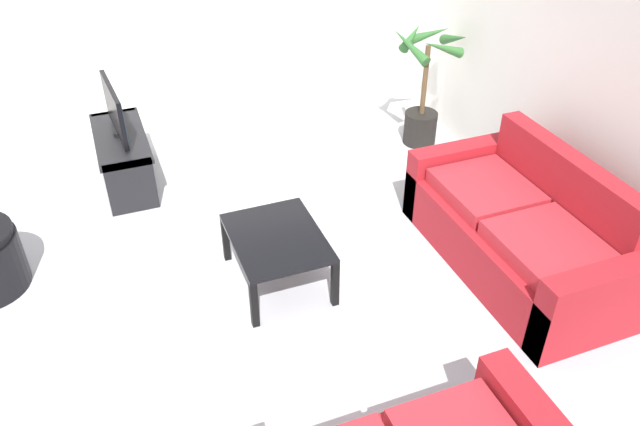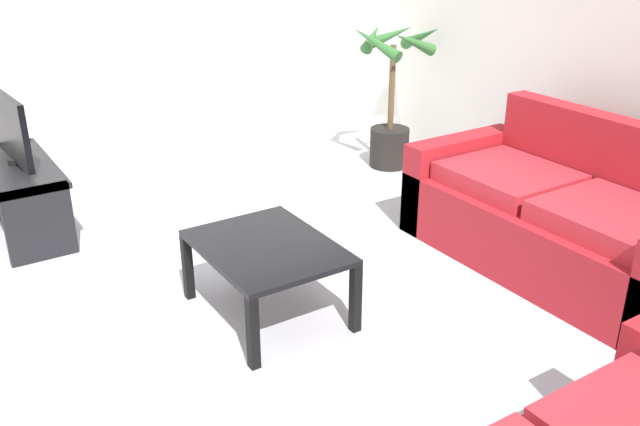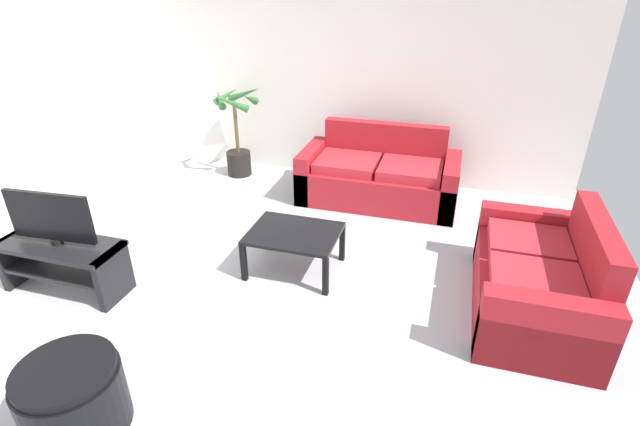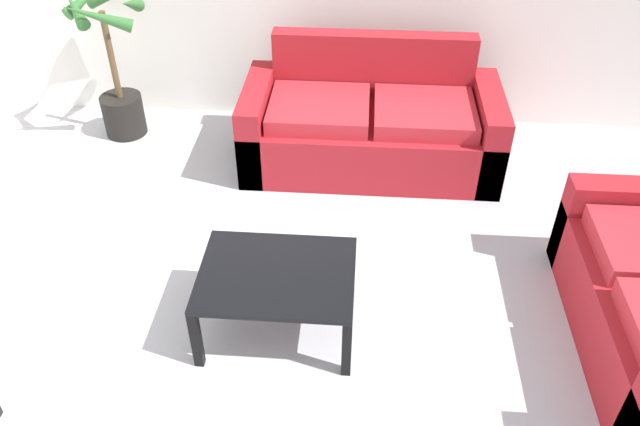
{
  "view_description": "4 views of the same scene",
  "coord_description": "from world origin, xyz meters",
  "px_view_note": "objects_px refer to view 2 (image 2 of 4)",
  "views": [
    {
      "loc": [
        -0.13,
        -2.98,
        2.66
      ],
      "look_at": [
        0.43,
        0.53,
        0.63
      ],
      "focal_mm": 32.71,
      "sensor_mm": 36.0,
      "label": 1
    },
    {
      "loc": [
        1.61,
        -2.59,
        2.19
      ],
      "look_at": [
        0.16,
        0.49,
        0.41
      ],
      "focal_mm": 26.57,
      "sensor_mm": 36.0,
      "label": 2
    },
    {
      "loc": [
        3.77,
        0.23,
        2.07
      ],
      "look_at": [
        0.55,
        0.81,
        0.41
      ],
      "focal_mm": 36.36,
      "sensor_mm": 36.0,
      "label": 3
    },
    {
      "loc": [
        2.83,
        -1.72,
        3.0
      ],
      "look_at": [
        0.52,
        0.87,
        0.41
      ],
      "focal_mm": 37.4,
      "sensor_mm": 36.0,
      "label": 4
    }
  ],
  "objects_px": {
    "tv": "(36,269)",
    "potted_palm": "(271,228)",
    "tv_stand": "(53,327)",
    "ottoman": "(13,507)",
    "couch_main": "(478,277)",
    "coffee_table": "(384,343)",
    "couch_loveseat": "(613,406)"
  },
  "relations": [
    {
      "from": "couch_loveseat",
      "to": "potted_palm",
      "type": "relative_size",
      "value": 1.19
    },
    {
      "from": "couch_main",
      "to": "tv_stand",
      "type": "bearing_deg",
      "value": -137.48
    },
    {
      "from": "tv_stand",
      "to": "tv",
      "type": "xyz_separation_m",
      "value": [
        -0.0,
        0.0,
        0.5
      ]
    },
    {
      "from": "couch_loveseat",
      "to": "potted_palm",
      "type": "height_order",
      "value": "potted_palm"
    },
    {
      "from": "tv",
      "to": "coffee_table",
      "type": "height_order",
      "value": "tv"
    },
    {
      "from": "couch_loveseat",
      "to": "potted_palm",
      "type": "bearing_deg",
      "value": 150.58
    },
    {
      "from": "potted_palm",
      "to": "ottoman",
      "type": "relative_size",
      "value": 1.72
    },
    {
      "from": "couch_loveseat",
      "to": "tv",
      "type": "bearing_deg",
      "value": -168.25
    },
    {
      "from": "tv",
      "to": "potted_palm",
      "type": "xyz_separation_m",
      "value": [
        0.31,
        2.99,
        -0.43
      ]
    },
    {
      "from": "potted_palm",
      "to": "couch_loveseat",
      "type": "bearing_deg",
      "value": -29.42
    },
    {
      "from": "coffee_table",
      "to": "potted_palm",
      "type": "height_order",
      "value": "potted_palm"
    },
    {
      "from": "tv_stand",
      "to": "coffee_table",
      "type": "bearing_deg",
      "value": 18.95
    },
    {
      "from": "tv",
      "to": "coffee_table",
      "type": "distance_m",
      "value": 2.73
    },
    {
      "from": "couch_loveseat",
      "to": "ottoman",
      "type": "distance_m",
      "value": 3.52
    },
    {
      "from": "tv_stand",
      "to": "ottoman",
      "type": "xyz_separation_m",
      "value": [
        1.31,
        -1.29,
        -0.11
      ]
    },
    {
      "from": "couch_main",
      "to": "tv",
      "type": "distance_m",
      "value": 4.07
    },
    {
      "from": "potted_palm",
      "to": "couch_main",
      "type": "bearing_deg",
      "value": -5.76
    },
    {
      "from": "couch_main",
      "to": "tv_stand",
      "type": "relative_size",
      "value": 1.8
    },
    {
      "from": "ottoman",
      "to": "couch_loveseat",
      "type": "bearing_deg",
      "value": 37.53
    },
    {
      "from": "couch_main",
      "to": "couch_loveseat",
      "type": "height_order",
      "value": "same"
    },
    {
      "from": "tv_stand",
      "to": "ottoman",
      "type": "distance_m",
      "value": 1.84
    },
    {
      "from": "tv_stand",
      "to": "coffee_table",
      "type": "distance_m",
      "value": 2.69
    },
    {
      "from": "couch_main",
      "to": "tv_stand",
      "type": "height_order",
      "value": "couch_main"
    },
    {
      "from": "couch_main",
      "to": "couch_loveseat",
      "type": "distance_m",
      "value": 2.18
    },
    {
      "from": "tv_stand",
      "to": "ottoman",
      "type": "relative_size",
      "value": 1.58
    },
    {
      "from": "ottoman",
      "to": "tv",
      "type": "bearing_deg",
      "value": 135.35
    },
    {
      "from": "couch_main",
      "to": "potted_palm",
      "type": "bearing_deg",
      "value": 174.24
    },
    {
      "from": "tv",
      "to": "ottoman",
      "type": "distance_m",
      "value": 1.94
    },
    {
      "from": "tv_stand",
      "to": "potted_palm",
      "type": "height_order",
      "value": "potted_palm"
    },
    {
      "from": "couch_main",
      "to": "ottoman",
      "type": "bearing_deg",
      "value": -112.52
    },
    {
      "from": "coffee_table",
      "to": "potted_palm",
      "type": "relative_size",
      "value": 0.83
    },
    {
      "from": "couch_main",
      "to": "coffee_table",
      "type": "height_order",
      "value": "couch_main"
    }
  ]
}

